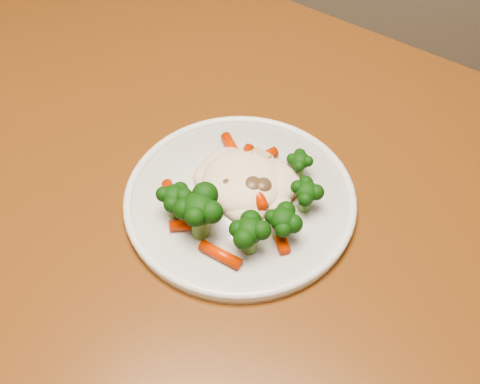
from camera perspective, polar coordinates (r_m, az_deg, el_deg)
The scene contains 3 objects.
dining_table at distance 0.68m, azimuth 2.66°, elevation -12.62°, with size 1.51×1.24×0.75m.
plate at distance 0.65m, azimuth 0.00°, elevation -0.81°, with size 0.25×0.25×0.01m, color white.
meal at distance 0.63m, azimuth 0.07°, elevation -0.28°, with size 0.18×0.18×0.05m.
Camera 1 is at (-0.27, -0.16, 1.26)m, focal length 45.00 mm.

